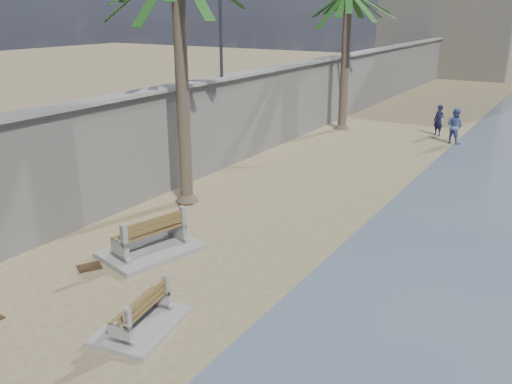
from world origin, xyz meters
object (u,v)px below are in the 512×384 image
at_px(bench_far, 150,237).
at_px(person_a, 439,118).
at_px(bench_near, 141,313).
at_px(person_b, 455,124).

distance_m(bench_far, person_a, 18.34).
xyz_separation_m(bench_near, person_b, (1.79, 19.58, 0.58)).
bearing_deg(person_a, bench_near, -63.83).
distance_m(bench_near, bench_far, 3.57).
relative_size(bench_far, person_a, 1.58).
relative_size(bench_far, person_b, 1.51).
distance_m(bench_far, person_b, 17.28).
height_order(bench_near, person_a, person_a).
bearing_deg(bench_near, person_b, 84.78).
bearing_deg(person_b, bench_near, 103.86).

